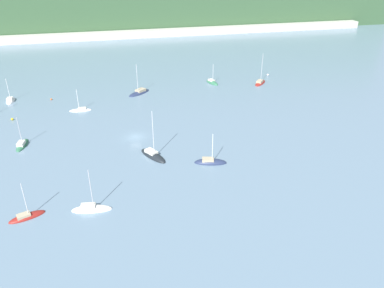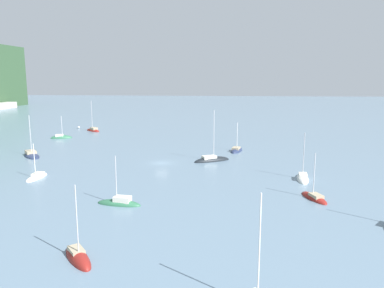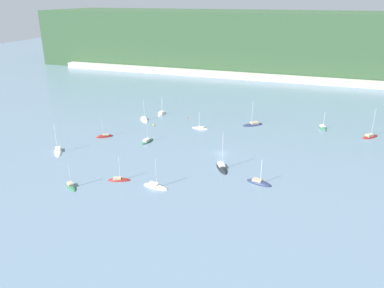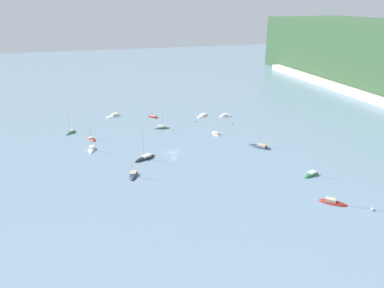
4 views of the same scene
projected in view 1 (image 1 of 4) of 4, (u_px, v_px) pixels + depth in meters
ground_plane at (135, 137)px, 93.76m from camera, size 600.00×600.00×0.00m
shore_town_strip at (113, 35)px, 193.56m from camera, size 282.83×6.00×3.55m
sailboat_1 at (11, 101)px, 115.58m from camera, size 2.38×6.47×7.85m
sailboat_2 at (81, 110)px, 108.89m from camera, size 6.40×2.53×7.01m
sailboat_3 at (153, 156)px, 85.09m from camera, size 6.27×8.61×12.21m
sailboat_4 at (22, 145)px, 89.63m from camera, size 3.01×6.93×7.91m
sailboat_6 at (27, 217)px, 65.88m from camera, size 6.54×3.99×7.64m
sailboat_7 at (139, 93)px, 121.81m from camera, size 8.65×7.87×10.39m
sailboat_9 at (260, 83)px, 130.53m from camera, size 6.84×7.19×11.11m
sailboat_10 at (212, 83)px, 130.84m from camera, size 4.16×6.68×7.72m
sailboat_11 at (92, 209)px, 67.71m from camera, size 7.45×2.99×9.36m
sailboat_13 at (210, 162)px, 82.54m from camera, size 7.52×4.14×7.98m
mooring_buoy_0 at (12, 119)px, 102.69m from camera, size 0.66×0.66×0.66m
mooring_buoy_1 at (51, 99)px, 116.37m from camera, size 0.52×0.52×0.52m
mooring_buoy_2 at (268, 75)px, 138.14m from camera, size 0.74×0.74×0.74m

